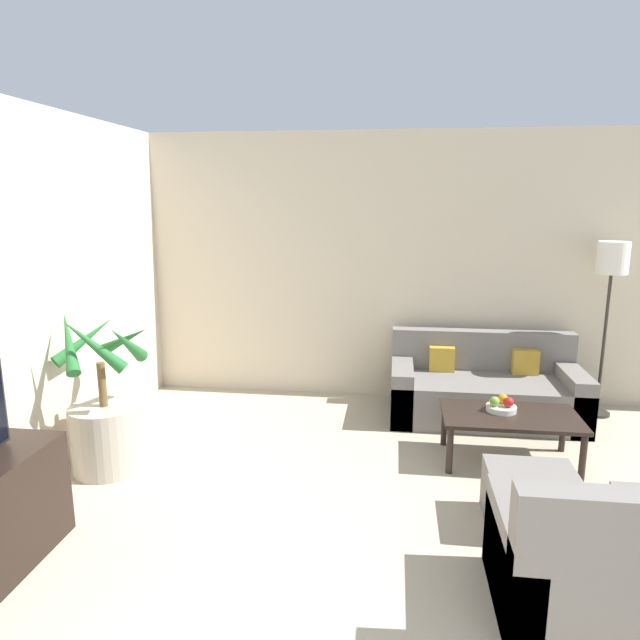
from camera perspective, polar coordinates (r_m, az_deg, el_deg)
wall_back at (r=5.92m, az=15.87°, el=4.87°), size 8.37×0.06×2.70m
potted_palm at (r=4.69m, az=-20.66°, el=-9.59°), size 0.73×0.71×1.26m
sofa_loveseat at (r=5.65m, az=16.09°, el=-6.82°), size 1.75×0.83×0.78m
floor_lamp at (r=5.88m, az=27.13°, el=4.37°), size 0.28×0.28×1.66m
coffee_table at (r=4.76m, az=18.49°, el=-9.48°), size 1.05×0.60×0.40m
fruit_bowl at (r=4.78m, az=17.67°, el=-8.43°), size 0.23×0.23×0.04m
apple_red at (r=4.75m, az=18.34°, el=-7.81°), size 0.08×0.08×0.08m
apple_green at (r=4.73m, az=17.05°, el=-7.79°), size 0.08×0.08×0.08m
orange_fruit at (r=4.82m, az=17.83°, el=-7.50°), size 0.08×0.08×0.08m
armchair at (r=3.31m, az=24.72°, el=-21.43°), size 0.81×0.76×0.81m
ottoman at (r=4.00m, az=20.41°, el=-16.54°), size 0.55×0.51×0.36m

